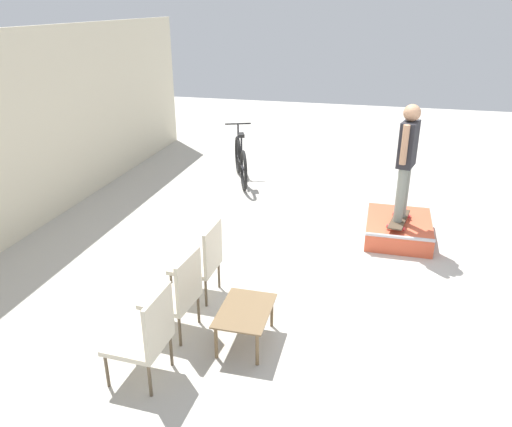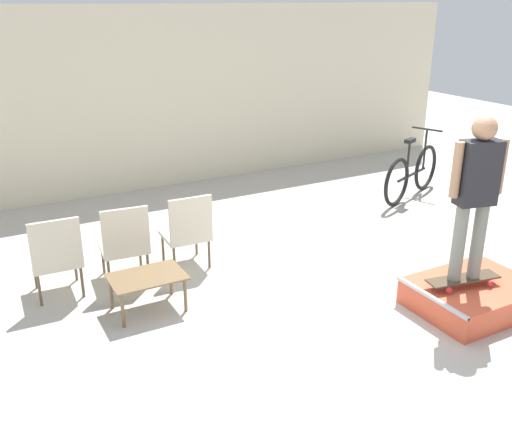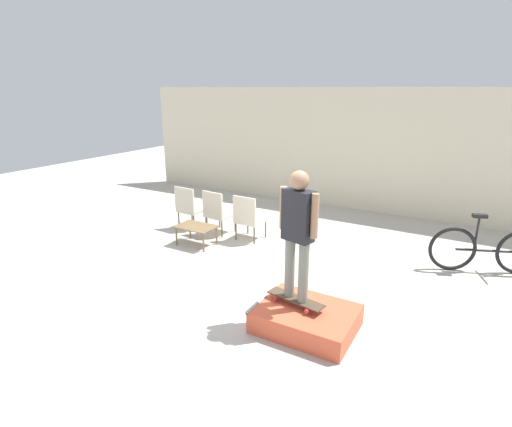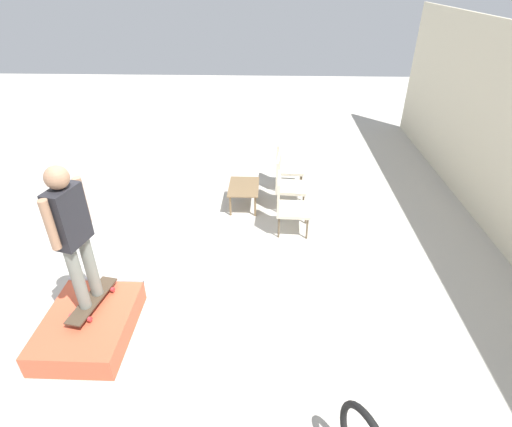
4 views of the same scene
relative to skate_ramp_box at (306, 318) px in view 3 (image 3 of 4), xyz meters
name	(u,v)px [view 3 (image 3 of 4)]	position (x,y,z in m)	size (l,w,h in m)	color
ground_plane	(238,286)	(-1.37, 0.52, -0.14)	(24.00, 24.00, 0.00)	#B7B2A8
house_wall_back	(345,150)	(-1.37, 5.56, 1.36)	(12.00, 0.06, 3.00)	beige
skate_ramp_box	(306,318)	(0.00, 0.00, 0.00)	(1.25, 0.95, 0.31)	#DB5638
skateboard_on_ramp	(296,299)	(-0.16, 0.02, 0.23)	(0.81, 0.35, 0.07)	#473828
person_skater	(298,226)	(-0.16, 0.02, 1.22)	(0.56, 0.29, 1.67)	gray
coffee_table	(196,228)	(-3.01, 1.59, 0.20)	(0.76, 0.52, 0.39)	brown
patio_chair_left	(189,206)	(-3.77, 2.32, 0.36)	(0.54, 0.54, 0.94)	brown
patio_chair_center	(217,211)	(-3.02, 2.32, 0.36)	(0.57, 0.57, 0.94)	brown
patio_chair_right	(248,217)	(-2.26, 2.32, 0.36)	(0.54, 0.54, 0.94)	brown
bicycle	(486,249)	(1.94, 3.04, 0.26)	(1.73, 0.78, 1.08)	black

